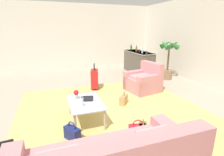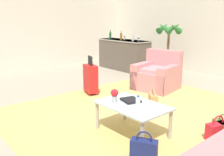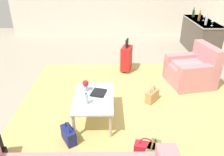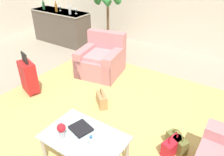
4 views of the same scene
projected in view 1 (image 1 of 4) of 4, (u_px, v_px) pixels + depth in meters
The scene contains 21 objects.
ground_plane at pixel (103, 110), 4.32m from camera, with size 12.00×12.00×0.00m, color #A89E89.
wall_left at pixel (72, 37), 8.48m from camera, with size 0.12×8.00×3.10m, color silver.
area_rug at pixel (119, 120), 3.84m from camera, with size 5.20×4.40×0.01m, color tan.
armchair at pixel (144, 81), 5.60m from camera, with size 1.04×1.05×0.90m.
coffee_table at pixel (85, 104), 3.68m from camera, with size 1.02×0.67×0.46m.
water_bottle at pixel (82, 102), 3.43m from camera, with size 0.06×0.06×0.20m.
coffee_table_book at pixel (88, 98), 3.80m from camera, with size 0.26×0.23×0.03m, color black.
flower_vase at pixel (76, 94), 3.79m from camera, with size 0.11×0.11×0.21m.
bar_console at pixel (138, 62), 7.83m from camera, with size 1.85×0.66×0.96m.
wine_glass_leftmost at pixel (132, 48), 8.23m from camera, with size 0.08×0.08×0.15m.
wine_glass_left_of_centre at pixel (139, 49), 7.68m from camera, with size 0.08×0.08×0.15m.
wine_glass_right_of_centre at pixel (146, 51), 7.10m from camera, with size 0.08×0.08×0.15m.
wine_bottle_green at pixel (131, 48), 8.11m from camera, with size 0.07×0.07×0.30m.
wine_bottle_amber at pixel (136, 49), 7.63m from camera, with size 0.07×0.07×0.30m.
wine_bottle_clear at pixel (142, 50), 7.15m from camera, with size 0.07×0.07×0.30m.
suitcase_red at pixel (95, 79), 5.73m from camera, with size 0.45×0.33×0.85m.
handbag_red at pixel (138, 131), 3.20m from camera, with size 0.23×0.35×0.36m.
handbag_navy at pixel (72, 133), 3.13m from camera, with size 0.35×0.29×0.36m.
handbag_olive at pixel (143, 131), 3.20m from camera, with size 0.35×0.28×0.36m.
handbag_tan at pixel (124, 99), 4.62m from camera, with size 0.33×0.31×0.36m.
potted_palm at pixel (168, 58), 6.75m from camera, with size 0.64×0.64×1.56m.
Camera 1 is at (3.79, -1.11, 1.93)m, focal length 28.00 mm.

